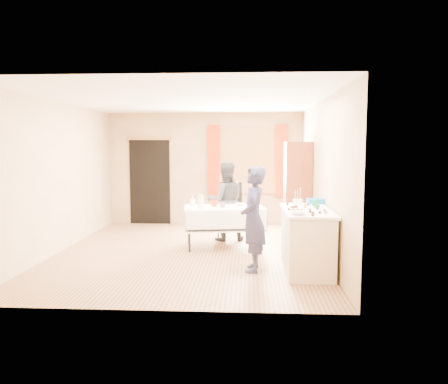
# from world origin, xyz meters

# --- Properties ---
(floor) EXTENTS (4.50, 5.50, 0.02)m
(floor) POSITION_xyz_m (0.00, 0.00, -0.01)
(floor) COLOR #9E7047
(floor) RESTS_ON ground
(ceiling) EXTENTS (4.50, 5.50, 0.02)m
(ceiling) POSITION_xyz_m (0.00, 0.00, 2.61)
(ceiling) COLOR white
(ceiling) RESTS_ON floor
(wall_back) EXTENTS (4.50, 0.02, 2.60)m
(wall_back) POSITION_xyz_m (0.00, 2.76, 1.30)
(wall_back) COLOR tan
(wall_back) RESTS_ON floor
(wall_front) EXTENTS (4.50, 0.02, 2.60)m
(wall_front) POSITION_xyz_m (0.00, -2.76, 1.30)
(wall_front) COLOR tan
(wall_front) RESTS_ON floor
(wall_left) EXTENTS (0.02, 5.50, 2.60)m
(wall_left) POSITION_xyz_m (-2.26, 0.00, 1.30)
(wall_left) COLOR tan
(wall_left) RESTS_ON floor
(wall_right) EXTENTS (0.02, 5.50, 2.60)m
(wall_right) POSITION_xyz_m (2.26, 0.00, 1.30)
(wall_right) COLOR tan
(wall_right) RESTS_ON floor
(window_frame) EXTENTS (1.32, 0.06, 1.52)m
(window_frame) POSITION_xyz_m (1.00, 2.72, 1.50)
(window_frame) COLOR olive
(window_frame) RESTS_ON wall_back
(window_pane) EXTENTS (1.20, 0.02, 1.40)m
(window_pane) POSITION_xyz_m (1.00, 2.71, 1.50)
(window_pane) COLOR white
(window_pane) RESTS_ON wall_back
(curtain_left) EXTENTS (0.28, 0.06, 1.65)m
(curtain_left) POSITION_xyz_m (0.22, 2.67, 1.50)
(curtain_left) COLOR #A9310D
(curtain_left) RESTS_ON wall_back
(curtain_right) EXTENTS (0.28, 0.06, 1.65)m
(curtain_right) POSITION_xyz_m (1.78, 2.67, 1.50)
(curtain_right) COLOR #A9310D
(curtain_right) RESTS_ON wall_back
(doorway) EXTENTS (0.95, 0.04, 2.00)m
(doorway) POSITION_xyz_m (-1.30, 2.73, 1.00)
(doorway) COLOR black
(doorway) RESTS_ON floor
(door_lintel) EXTENTS (1.05, 0.06, 0.08)m
(door_lintel) POSITION_xyz_m (-1.30, 2.70, 2.02)
(door_lintel) COLOR olive
(door_lintel) RESTS_ON wall_back
(cabinet) EXTENTS (0.50, 0.60, 1.92)m
(cabinet) POSITION_xyz_m (1.99, 1.16, 0.96)
(cabinet) COLOR brown
(cabinet) RESTS_ON floor
(counter) EXTENTS (0.69, 1.45, 0.91)m
(counter) POSITION_xyz_m (1.89, -1.03, 0.45)
(counter) COLOR beige
(counter) RESTS_ON floor
(party_table) EXTENTS (1.54, 0.95, 0.75)m
(party_table) POSITION_xyz_m (0.60, 0.35, 0.45)
(party_table) COLOR black
(party_table) RESTS_ON floor
(chair) EXTENTS (0.50, 0.50, 1.11)m
(chair) POSITION_xyz_m (0.65, 1.25, 0.33)
(chair) COLOR black
(chair) RESTS_ON floor
(girl) EXTENTS (0.57, 0.38, 1.55)m
(girl) POSITION_xyz_m (1.10, -1.10, 0.77)
(girl) COLOR #222249
(girl) RESTS_ON floor
(woman) EXTENTS (0.98, 0.88, 1.54)m
(woman) POSITION_xyz_m (0.58, 0.98, 0.77)
(woman) COLOR black
(woman) RESTS_ON floor
(soda_can) EXTENTS (0.08, 0.08, 0.12)m
(soda_can) POSITION_xyz_m (2.04, -0.86, 0.97)
(soda_can) COLOR #0B8D31
(soda_can) RESTS_ON counter
(mixing_bowl) EXTENTS (0.21, 0.21, 0.05)m
(mixing_bowl) POSITION_xyz_m (1.70, -1.55, 0.94)
(mixing_bowl) COLOR white
(mixing_bowl) RESTS_ON counter
(foam_block) EXTENTS (0.16, 0.12, 0.08)m
(foam_block) POSITION_xyz_m (1.81, -0.46, 0.95)
(foam_block) COLOR white
(foam_block) RESTS_ON counter
(blue_basket) EXTENTS (0.31, 0.22, 0.08)m
(blue_basket) POSITION_xyz_m (2.13, -0.36, 0.95)
(blue_basket) COLOR #086BBC
(blue_basket) RESTS_ON counter
(pitcher) EXTENTS (0.11, 0.11, 0.22)m
(pitcher) POSITION_xyz_m (0.19, 0.15, 0.86)
(pitcher) COLOR silver
(pitcher) RESTS_ON party_table
(cup_red) EXTENTS (0.21, 0.21, 0.11)m
(cup_red) POSITION_xyz_m (0.41, 0.39, 0.81)
(cup_red) COLOR red
(cup_red) RESTS_ON party_table
(cup_rainbow) EXTENTS (0.13, 0.13, 0.10)m
(cup_rainbow) POSITION_xyz_m (0.57, 0.20, 0.80)
(cup_rainbow) COLOR red
(cup_rainbow) RESTS_ON party_table
(small_bowl) EXTENTS (0.22, 0.22, 0.05)m
(small_bowl) POSITION_xyz_m (0.87, 0.49, 0.78)
(small_bowl) COLOR white
(small_bowl) RESTS_ON party_table
(pastry_tray) EXTENTS (0.32, 0.27, 0.02)m
(pastry_tray) POSITION_xyz_m (1.10, 0.33, 0.76)
(pastry_tray) COLOR white
(pastry_tray) RESTS_ON party_table
(bottle) EXTENTS (0.15, 0.16, 0.19)m
(bottle) POSITION_xyz_m (0.01, 0.41, 0.84)
(bottle) COLOR white
(bottle) RESTS_ON party_table
(cake_balls) EXTENTS (0.53, 1.11, 0.04)m
(cake_balls) POSITION_xyz_m (1.84, -1.12, 0.93)
(cake_balls) COLOR #3F2314
(cake_balls) RESTS_ON counter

